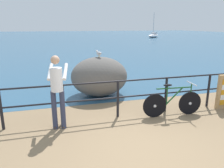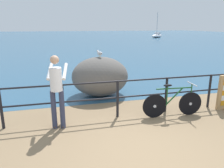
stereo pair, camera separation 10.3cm
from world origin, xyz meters
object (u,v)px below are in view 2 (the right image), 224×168
object	(u,v)px
person_at_railing	(57,89)
sailboat	(157,35)
breakwater_boulder_main	(100,76)
seagull	(100,53)
bicycle	(173,103)

from	to	relation	value
person_at_railing	sailboat	distance (m)	41.44
breakwater_boulder_main	seagull	distance (m)	0.83
seagull	sailboat	xyz separation A→B (m)	(18.65, 33.98, -1.09)
bicycle	person_at_railing	distance (m)	3.10
person_at_railing	sailboat	size ratio (longest dim) A/B	0.36
bicycle	sailboat	bearing A→B (deg)	69.03
bicycle	person_at_railing	bearing A→B (deg)	-177.10
bicycle	seagull	size ratio (longest dim) A/B	5.03
person_at_railing	sailboat	bearing A→B (deg)	-17.90
sailboat	bicycle	bearing A→B (deg)	21.79
sailboat	seagull	bearing A→B (deg)	18.25
bicycle	seagull	xyz separation A→B (m)	(-1.56, 2.31, 1.12)
breakwater_boulder_main	seagull	bearing A→B (deg)	-111.12
bicycle	sailboat	xyz separation A→B (m)	(17.09, 36.29, 0.03)
bicycle	sailboat	world-z (taller)	sailboat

